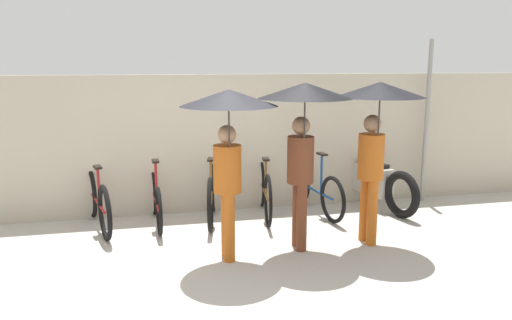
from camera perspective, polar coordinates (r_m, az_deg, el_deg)
ground_plane at (r=5.72m, az=-2.58°, el=-12.10°), size 30.00×30.00×0.00m
back_wall at (r=7.58m, az=-5.68°, el=1.84°), size 12.15×0.12×2.08m
parked_bicycle_0 at (r=7.21m, az=-17.68°, el=-4.49°), size 0.60×1.78×1.07m
parked_bicycle_1 at (r=7.18m, az=-11.36°, el=-4.43°), size 0.44×1.63×1.11m
parked_bicycle_2 at (r=7.23m, az=-5.07°, el=-3.90°), size 0.48×1.69×1.01m
parked_bicycle_3 at (r=7.40m, az=0.97°, el=-3.46°), size 0.44×1.75×1.03m
parked_bicycle_4 at (r=7.63m, az=6.74°, el=-3.33°), size 0.45×1.75×1.05m
pedestrian_leading at (r=5.46m, az=-3.19°, el=4.02°), size 1.07×1.07×1.97m
pedestrian_center at (r=5.80m, az=5.45°, el=4.90°), size 1.09×1.09×2.03m
pedestrian_trailing at (r=6.15m, az=13.65°, el=4.87°), size 1.05×1.05×2.03m
motorcycle at (r=8.09m, az=13.17°, el=-2.48°), size 0.74×1.99×0.92m
awning_pole at (r=8.50m, az=18.90°, el=4.12°), size 0.07×0.07×2.61m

